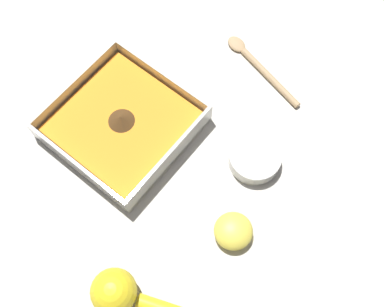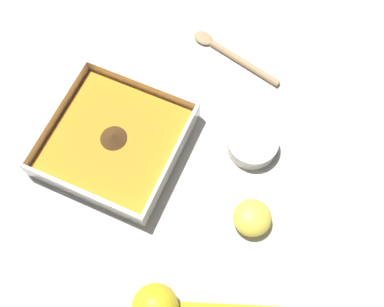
{
  "view_description": "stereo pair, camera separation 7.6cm",
  "coord_description": "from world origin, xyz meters",
  "views": [
    {
      "loc": [
        -0.21,
        -0.28,
        0.72
      ],
      "look_at": [
        0.02,
        -0.1,
        0.02
      ],
      "focal_mm": 42.0,
      "sensor_mm": 36.0,
      "label": 1
    },
    {
      "loc": [
        -0.25,
        -0.21,
        0.72
      ],
      "look_at": [
        0.02,
        -0.1,
        0.02
      ],
      "focal_mm": 42.0,
      "sensor_mm": 36.0,
      "label": 2
    }
  ],
  "objects": [
    {
      "name": "spice_bowl",
      "position": [
        0.08,
        -0.18,
        0.01
      ],
      "size": [
        0.09,
        0.09,
        0.03
      ],
      "color": "silver",
      "rests_on": "ground_plane"
    },
    {
      "name": "wooden_spoon",
      "position": [
        0.24,
        -0.08,
        0.01
      ],
      "size": [
        0.06,
        0.19,
        0.01
      ],
      "rotation": [
        0.0,
        0.0,
        1.34
      ],
      "color": "tan",
      "rests_on": "ground_plane"
    },
    {
      "name": "ground_plane",
      "position": [
        0.0,
        0.0,
        0.0
      ],
      "size": [
        4.0,
        4.0,
        0.0
      ],
      "primitive_type": "plane",
      "color": "beige"
    },
    {
      "name": "square_dish",
      "position": [
        -0.01,
        0.04,
        0.02
      ],
      "size": [
        0.22,
        0.22,
        0.05
      ],
      "color": "silver",
      "rests_on": "ground_plane"
    },
    {
      "name": "lemon_half",
      "position": [
        -0.04,
        -0.23,
        0.02
      ],
      "size": [
        0.06,
        0.06,
        0.03
      ],
      "color": "#EFDB4C",
      "rests_on": "ground_plane"
    }
  ]
}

